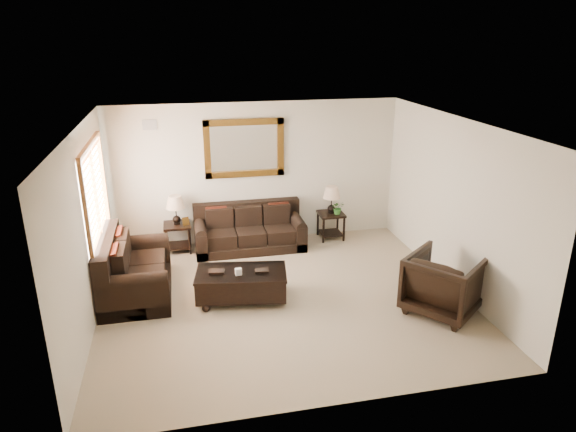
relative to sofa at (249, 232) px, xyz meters
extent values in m
cube|color=#82725A|center=(0.23, -2.09, -0.30)|extent=(5.50, 5.00, 0.01)
cube|color=white|center=(0.23, -2.09, 2.40)|extent=(5.50, 5.00, 0.01)
cube|color=beige|center=(0.23, 0.41, 1.05)|extent=(5.50, 0.01, 2.70)
cube|color=beige|center=(0.23, -4.59, 1.05)|extent=(5.50, 0.01, 2.70)
cube|color=beige|center=(-2.52, -2.09, 1.05)|extent=(0.01, 5.00, 2.70)
cube|color=beige|center=(2.98, -2.09, 1.05)|extent=(0.01, 5.00, 2.70)
cube|color=white|center=(-2.51, -1.19, 1.25)|extent=(0.01, 1.80, 1.50)
cube|color=brown|center=(-2.47, -1.19, 2.04)|extent=(0.06, 1.96, 0.08)
cube|color=brown|center=(-2.47, -1.19, 0.46)|extent=(0.06, 1.96, 0.08)
cube|color=brown|center=(-2.47, -2.13, 1.25)|extent=(0.06, 0.08, 1.50)
cube|color=brown|center=(-2.47, -0.25, 1.25)|extent=(0.06, 0.08, 1.50)
cube|color=brown|center=(-2.47, -1.19, 1.25)|extent=(0.05, 0.05, 1.50)
cube|color=#4B260F|center=(0.00, 0.37, 1.55)|extent=(1.50, 0.06, 1.10)
cube|color=white|center=(0.00, 0.39, 1.55)|extent=(1.26, 0.01, 0.86)
cube|color=#999999|center=(-1.67, 0.39, 2.05)|extent=(0.25, 0.02, 0.18)
cube|color=black|center=(0.00, -0.06, -0.22)|extent=(2.05, 0.88, 0.17)
cube|color=black|center=(0.00, 0.28, 0.32)|extent=(2.05, 0.20, 0.42)
cube|color=black|center=(-0.55, -0.08, -0.01)|extent=(0.52, 0.72, 0.25)
cube|color=black|center=(0.00, -0.08, -0.01)|extent=(0.52, 0.72, 0.25)
cube|color=black|center=(0.55, -0.08, -0.01)|extent=(0.52, 0.72, 0.25)
cube|color=black|center=(-0.92, -0.06, -0.06)|extent=(0.20, 0.88, 0.49)
cylinder|color=black|center=(-0.92, -0.06, 0.19)|extent=(0.20, 0.87, 0.20)
cube|color=black|center=(0.92, -0.06, -0.06)|extent=(0.20, 0.88, 0.49)
cylinder|color=black|center=(0.92, -0.06, 0.19)|extent=(0.20, 0.87, 0.20)
cube|color=maroon|center=(-0.60, 0.11, 0.32)|extent=(0.39, 0.17, 0.40)
cube|color=maroon|center=(0.60, 0.11, 0.32)|extent=(0.39, 0.17, 0.40)
cube|color=black|center=(-1.99, -1.45, -0.21)|extent=(1.03, 1.73, 0.19)
cube|color=black|center=(-2.39, -1.45, 0.43)|extent=(0.24, 1.73, 0.49)
cube|color=black|center=(-1.97, -1.77, 0.04)|extent=(0.84, 0.60, 0.29)
cube|color=black|center=(-1.97, -1.14, 0.04)|extent=(0.84, 0.60, 0.29)
cube|color=black|center=(-1.99, -2.20, -0.02)|extent=(1.03, 0.24, 0.57)
cylinder|color=black|center=(-1.99, -2.20, 0.27)|extent=(1.01, 0.24, 0.24)
cube|color=black|center=(-1.99, -0.71, -0.02)|extent=(1.03, 0.24, 0.57)
cylinder|color=black|center=(-1.99, -0.71, 0.27)|extent=(1.01, 0.24, 0.24)
cube|color=maroon|center=(-2.19, -1.82, 0.42)|extent=(0.20, 0.45, 0.47)
cube|color=maroon|center=(-2.19, -1.08, 0.42)|extent=(0.20, 0.45, 0.47)
cube|color=black|center=(-1.33, 0.12, 0.21)|extent=(0.49, 0.49, 0.04)
cube|color=black|center=(-1.33, 0.12, -0.20)|extent=(0.42, 0.42, 0.03)
cylinder|color=black|center=(-1.54, -0.09, -0.06)|extent=(0.04, 0.04, 0.49)
cylinder|color=black|center=(-1.12, -0.09, -0.06)|extent=(0.04, 0.04, 0.49)
cylinder|color=black|center=(-1.54, 0.33, -0.06)|extent=(0.04, 0.04, 0.49)
cylinder|color=black|center=(-1.12, 0.33, -0.06)|extent=(0.04, 0.04, 0.49)
sphere|color=black|center=(-1.33, 0.12, 0.32)|extent=(0.15, 0.15, 0.15)
cylinder|color=black|center=(-1.33, 0.12, 0.49)|extent=(0.02, 0.02, 0.32)
cone|color=tan|center=(-1.33, 0.12, 0.66)|extent=(0.34, 0.34, 0.23)
cube|color=#4B260F|center=(-1.17, 0.03, 0.31)|extent=(0.13, 0.09, 0.15)
cube|color=black|center=(1.65, 0.12, 0.21)|extent=(0.49, 0.49, 0.04)
cube|color=black|center=(1.65, 0.12, -0.20)|extent=(0.41, 0.41, 0.03)
cylinder|color=black|center=(1.44, -0.09, -0.06)|extent=(0.04, 0.04, 0.49)
cylinder|color=black|center=(1.86, -0.09, -0.06)|extent=(0.04, 0.04, 0.49)
cylinder|color=black|center=(1.44, 0.33, -0.06)|extent=(0.04, 0.04, 0.49)
cylinder|color=black|center=(1.86, 0.33, -0.06)|extent=(0.04, 0.04, 0.49)
sphere|color=black|center=(1.65, 0.12, 0.32)|extent=(0.15, 0.15, 0.15)
cylinder|color=black|center=(1.65, 0.12, 0.48)|extent=(0.02, 0.02, 0.32)
cone|color=tan|center=(1.65, 0.12, 0.65)|extent=(0.34, 0.34, 0.23)
sphere|color=black|center=(-0.98, -2.24, -0.25)|extent=(0.12, 0.12, 0.12)
sphere|color=black|center=(0.16, -2.24, -0.25)|extent=(0.12, 0.12, 0.12)
sphere|color=black|center=(-0.98, -1.72, -0.25)|extent=(0.12, 0.12, 0.12)
sphere|color=black|center=(0.16, -1.72, -0.25)|extent=(0.12, 0.12, 0.12)
cube|color=black|center=(-0.41, -1.98, -0.03)|extent=(1.44, 0.93, 0.38)
cube|color=black|center=(-0.41, -1.98, 0.14)|extent=(1.47, 0.95, 0.04)
cube|color=black|center=(-0.77, -1.93, 0.18)|extent=(0.25, 0.19, 0.03)
cube|color=black|center=(-0.10, -2.03, 0.17)|extent=(0.23, 0.18, 0.03)
cube|color=white|center=(-0.46, -2.08, 0.21)|extent=(0.10, 0.07, 0.10)
imported|color=black|center=(2.43, -2.98, 0.19)|extent=(1.30, 1.31, 0.99)
imported|color=#275E20|center=(1.76, 0.03, 0.33)|extent=(0.27, 0.29, 0.21)
camera|label=1|loc=(-1.20, -9.02, 3.60)|focal=32.00mm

